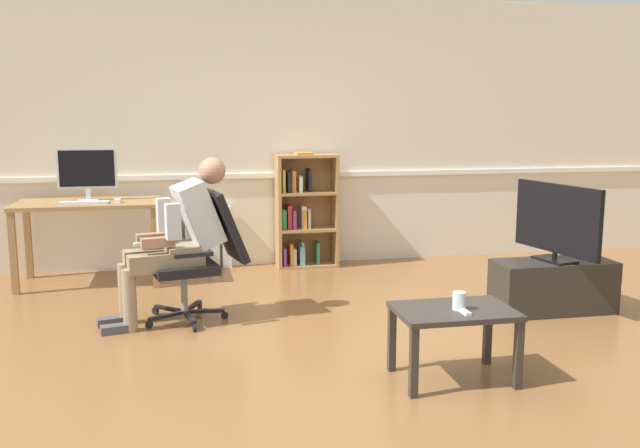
% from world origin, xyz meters
% --- Properties ---
extents(ground_plane, '(18.00, 18.00, 0.00)m').
position_xyz_m(ground_plane, '(0.00, 0.00, 0.00)').
color(ground_plane, brown).
extents(back_wall, '(12.00, 0.13, 2.70)m').
position_xyz_m(back_wall, '(0.00, 2.65, 1.35)').
color(back_wall, beige).
rests_on(back_wall, ground_plane).
extents(computer_desk, '(1.27, 0.68, 0.76)m').
position_xyz_m(computer_desk, '(-1.74, 2.15, 0.65)').
color(computer_desk, '#9E7547').
rests_on(computer_desk, ground_plane).
extents(imac_monitor, '(0.53, 0.14, 0.48)m').
position_xyz_m(imac_monitor, '(-1.74, 2.23, 1.03)').
color(imac_monitor, silver).
rests_on(imac_monitor, computer_desk).
extents(keyboard, '(0.42, 0.12, 0.02)m').
position_xyz_m(keyboard, '(-1.76, 2.01, 0.77)').
color(keyboard, silver).
rests_on(keyboard, computer_desk).
extents(computer_mouse, '(0.06, 0.10, 0.03)m').
position_xyz_m(computer_mouse, '(-1.47, 2.03, 0.77)').
color(computer_mouse, white).
rests_on(computer_mouse, computer_desk).
extents(bookshelf, '(0.61, 0.29, 1.16)m').
position_xyz_m(bookshelf, '(0.29, 2.44, 0.55)').
color(bookshelf, '#AD7F4C').
rests_on(bookshelf, ground_plane).
extents(radiator, '(0.70, 0.08, 0.63)m').
position_xyz_m(radiator, '(-0.78, 2.54, 0.31)').
color(radiator, white).
rests_on(radiator, ground_plane).
extents(office_chair, '(0.79, 0.64, 0.98)m').
position_xyz_m(office_chair, '(-0.76, 0.84, 0.53)').
color(office_chair, black).
rests_on(office_chair, ground_plane).
extents(person_seated, '(0.98, 0.51, 1.23)m').
position_xyz_m(person_seated, '(-0.94, 0.80, 0.65)').
color(person_seated, '#937F60').
rests_on(person_seated, ground_plane).
extents(tv_stand, '(0.94, 0.38, 0.41)m').
position_xyz_m(tv_stand, '(1.95, 0.47, 0.20)').
color(tv_stand, '#2D2823').
rests_on(tv_stand, ground_plane).
extents(tv_screen, '(0.26, 0.89, 0.61)m').
position_xyz_m(tv_screen, '(1.95, 0.47, 0.73)').
color(tv_screen, black).
rests_on(tv_screen, tv_stand).
extents(coffee_table, '(0.69, 0.47, 0.44)m').
position_xyz_m(coffee_table, '(0.64, -0.69, 0.37)').
color(coffee_table, '#332D28').
rests_on(coffee_table, ground_plane).
extents(drinking_glass, '(0.08, 0.08, 0.11)m').
position_xyz_m(drinking_glass, '(0.66, -0.72, 0.49)').
color(drinking_glass, silver).
rests_on(drinking_glass, coffee_table).
extents(spare_remote, '(0.04, 0.15, 0.02)m').
position_xyz_m(spare_remote, '(0.66, -0.78, 0.44)').
color(spare_remote, white).
rests_on(spare_remote, coffee_table).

